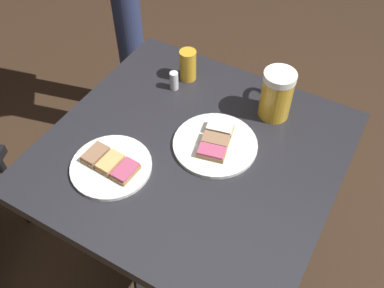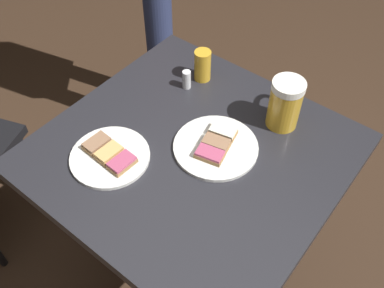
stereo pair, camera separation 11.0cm
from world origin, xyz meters
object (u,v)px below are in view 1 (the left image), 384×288
plate_far (111,165)px  beer_glass_small (188,65)px  salt_shaker (174,81)px  plate_near (215,143)px  beer_mug (277,93)px

plate_far → beer_glass_small: size_ratio=2.12×
beer_glass_small → salt_shaker: bearing=79.4°
beer_glass_small → salt_shaker: beer_glass_small is taller
plate_far → salt_shaker: bearing=-86.9°
plate_far → beer_glass_small: (0.01, -0.39, 0.04)m
plate_near → salt_shaker: salt_shaker is taller
salt_shaker → beer_glass_small: bearing=-100.6°
beer_mug → plate_near: bearing=66.0°
plate_near → beer_glass_small: 0.29m
beer_mug → beer_glass_small: (0.28, -0.01, -0.02)m
plate_near → salt_shaker: size_ratio=3.86×
plate_near → plate_far: 0.27m
plate_far → beer_mug: 0.48m
plate_far → beer_mug: size_ratio=1.42×
beer_glass_small → plate_near: bearing=134.5°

